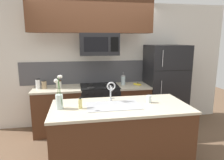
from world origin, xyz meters
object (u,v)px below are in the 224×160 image
(banana_bunch, at_px, (138,84))
(storage_jar_short, at_px, (59,84))
(dish_soap_bottle, at_px, (80,103))
(drinking_glass, at_px, (149,99))
(french_press, at_px, (123,80))
(flower_vase, at_px, (59,100))
(sink_faucet, at_px, (111,89))
(microwave, at_px, (99,44))
(refrigerator, at_px, (165,86))
(storage_jar_medium, at_px, (44,84))
(storage_jar_tall, at_px, (38,84))
(stove_range, at_px, (100,107))

(banana_bunch, bearing_deg, storage_jar_short, 177.60)
(dish_soap_bottle, relative_size, drinking_glass, 1.48)
(french_press, xyz_separation_m, flower_vase, (-1.19, -1.30, 0.03))
(sink_faucet, bearing_deg, banana_bunch, 53.35)
(microwave, bearing_deg, drinking_glass, -62.59)
(refrigerator, bearing_deg, dish_soap_bottle, -144.71)
(storage_jar_medium, relative_size, dish_soap_bottle, 1.01)
(storage_jar_tall, relative_size, sink_faucet, 0.64)
(microwave, distance_m, refrigerator, 1.67)
(french_press, bearing_deg, drinking_glass, -85.37)
(flower_vase, bearing_deg, microwave, 60.56)
(stove_range, relative_size, microwave, 1.25)
(storage_jar_short, xyz_separation_m, dish_soap_bottle, (0.39, -1.28, -0.01))
(french_press, distance_m, dish_soap_bottle, 1.62)
(flower_vase, bearing_deg, refrigerator, 30.88)
(refrigerator, height_order, dish_soap_bottle, refrigerator)
(sink_faucet, bearing_deg, flower_vase, -164.50)
(banana_bunch, height_order, french_press, french_press)
(stove_range, distance_m, storage_jar_medium, 1.19)
(refrigerator, relative_size, drinking_glass, 15.56)
(microwave, relative_size, refrigerator, 0.43)
(dish_soap_bottle, bearing_deg, microwave, 71.94)
(dish_soap_bottle, bearing_deg, storage_jar_short, 106.91)
(storage_jar_tall, distance_m, drinking_glass, 2.16)
(storage_jar_medium, relative_size, flower_vase, 0.35)
(storage_jar_short, distance_m, flower_vase, 1.25)
(flower_vase, bearing_deg, storage_jar_short, 95.00)
(stove_range, height_order, french_press, french_press)
(microwave, relative_size, dish_soap_bottle, 4.51)
(stove_range, bearing_deg, drinking_glass, -63.00)
(stove_range, xyz_separation_m, storage_jar_short, (-0.80, 0.01, 0.52))
(refrigerator, distance_m, banana_bunch, 0.64)
(microwave, xyz_separation_m, storage_jar_medium, (-1.07, 0.01, -0.76))
(microwave, relative_size, drinking_glass, 6.70)
(banana_bunch, distance_m, flower_vase, 1.89)
(stove_range, bearing_deg, storage_jar_tall, 179.17)
(flower_vase, bearing_deg, storage_jar_tall, 111.50)
(microwave, distance_m, banana_bunch, 1.13)
(banana_bunch, relative_size, sink_faucet, 0.62)
(storage_jar_tall, bearing_deg, storage_jar_medium, -15.08)
(sink_faucet, bearing_deg, french_press, 67.80)
(stove_range, bearing_deg, refrigerator, 0.81)
(drinking_glass, height_order, flower_vase, flower_vase)
(storage_jar_tall, distance_m, flower_vase, 1.35)
(banana_bunch, distance_m, sink_faucet, 1.22)
(storage_jar_medium, relative_size, french_press, 0.62)
(banana_bunch, relative_size, flower_vase, 0.40)
(stove_range, relative_size, storage_jar_short, 6.14)
(storage_jar_medium, bearing_deg, flower_vase, -72.78)
(microwave, distance_m, storage_jar_short, 1.11)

